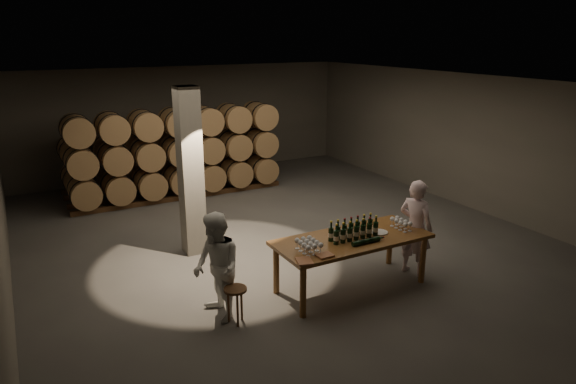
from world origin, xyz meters
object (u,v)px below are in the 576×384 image
person_man (415,228)px  tasting_table (352,243)px  notebook_near (325,255)px  plate (379,232)px  bottle_cluster (354,231)px  stool (235,295)px  person_woman (217,267)px

person_man → tasting_table: bearing=68.1°
notebook_near → person_man: 2.11m
plate → bottle_cluster: bearing=178.8°
bottle_cluster → stool: 2.20m
tasting_table → person_woman: person_woman is taller
stool → person_woman: (-0.17, 0.26, 0.36)m
person_man → person_woman: person_man is taller
stool → tasting_table: bearing=2.7°
tasting_table → person_woman: (-2.30, 0.16, 0.03)m
tasting_table → person_man: bearing=-3.5°
tasting_table → stool: 2.15m
person_man → person_woman: bearing=67.8°
plate → person_man: size_ratio=0.17×
stool → notebook_near: bearing=-12.9°
notebook_near → person_man: (2.09, 0.33, -0.05)m
person_woman → tasting_table: bearing=83.6°
person_man → person_woman: (-3.59, 0.24, -0.04)m
bottle_cluster → notebook_near: bearing=-154.7°
tasting_table → stool: bearing=-177.3°
plate → notebook_near: notebook_near is taller
tasting_table → person_man: size_ratio=1.51×
person_man → plate: bearing=68.7°
tasting_table → plate: (0.53, -0.04, 0.11)m
plate → person_man: bearing=-2.9°
notebook_near → stool: bearing=166.7°
plate → notebook_near: bearing=-164.6°
bottle_cluster → person_man: bearing=-2.2°
person_woman → notebook_near: bearing=67.0°
bottle_cluster → stool: bearing=-178.1°
bottle_cluster → plate: size_ratio=3.01×
tasting_table → stool: size_ratio=4.59×
plate → notebook_near: 1.37m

